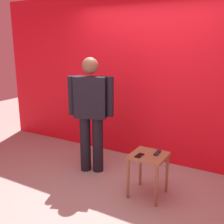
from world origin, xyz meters
The scene contains 6 objects.
ground_plane centered at (0.00, 0.00, 0.00)m, with size 12.00×12.00×0.00m, color #9E9991.
back_wall_red centered at (0.00, 1.44, 1.34)m, with size 5.97×0.12×2.69m, color red.
standing_person centered at (-0.50, 0.55, 0.96)m, with size 0.67×0.37×1.71m.
side_table centered at (0.51, 0.32, 0.45)m, with size 0.43×0.43×0.56m.
cell_phone centered at (0.43, 0.22, 0.56)m, with size 0.07×0.14×0.01m, color black.
tv_remote centered at (0.59, 0.40, 0.57)m, with size 0.04×0.17×0.02m, color black.
Camera 1 is at (1.69, -2.64, 1.90)m, focal length 43.86 mm.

